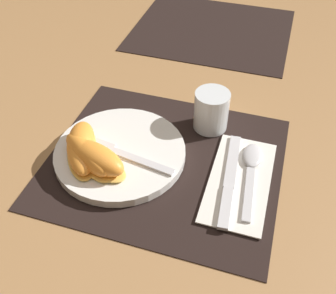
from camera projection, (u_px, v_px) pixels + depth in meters
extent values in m
plane|color=#A37547|center=(165.00, 162.00, 0.70)|extent=(3.00, 3.00, 0.00)
cube|color=black|center=(165.00, 161.00, 0.70)|extent=(0.41, 0.36, 0.00)
cube|color=black|center=(212.00, 29.00, 1.06)|extent=(0.41, 0.36, 0.00)
cylinder|color=white|center=(120.00, 153.00, 0.70)|extent=(0.23, 0.23, 0.02)
cylinder|color=silver|center=(211.00, 110.00, 0.74)|extent=(0.07, 0.07, 0.08)
cylinder|color=orange|center=(210.00, 119.00, 0.76)|extent=(0.05, 0.05, 0.03)
cube|color=white|center=(240.00, 181.00, 0.66)|extent=(0.10, 0.21, 0.00)
cube|color=silver|center=(226.00, 207.00, 0.62)|extent=(0.02, 0.09, 0.01)
cube|color=silver|center=(232.00, 161.00, 0.69)|extent=(0.03, 0.13, 0.01)
cube|color=silver|center=(249.00, 193.00, 0.64)|extent=(0.02, 0.12, 0.01)
ellipsoid|color=silver|center=(252.00, 155.00, 0.70)|extent=(0.04, 0.06, 0.01)
cube|color=silver|center=(142.00, 161.00, 0.67)|extent=(0.12, 0.03, 0.00)
cube|color=silver|center=(95.00, 144.00, 0.70)|extent=(0.08, 0.04, 0.00)
ellipsoid|color=#F7C656|center=(83.00, 147.00, 0.70)|extent=(0.08, 0.11, 0.01)
ellipsoid|color=orange|center=(81.00, 141.00, 0.69)|extent=(0.08, 0.10, 0.04)
ellipsoid|color=#F7C656|center=(82.00, 155.00, 0.68)|extent=(0.11, 0.13, 0.01)
ellipsoid|color=orange|center=(81.00, 150.00, 0.67)|extent=(0.10, 0.13, 0.03)
ellipsoid|color=#F7C656|center=(88.00, 161.00, 0.67)|extent=(0.13, 0.10, 0.01)
ellipsoid|color=orange|center=(87.00, 154.00, 0.66)|extent=(0.12, 0.10, 0.04)
ellipsoid|color=#F7C656|center=(98.00, 165.00, 0.67)|extent=(0.13, 0.09, 0.01)
ellipsoid|color=orange|center=(96.00, 158.00, 0.65)|extent=(0.12, 0.08, 0.04)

